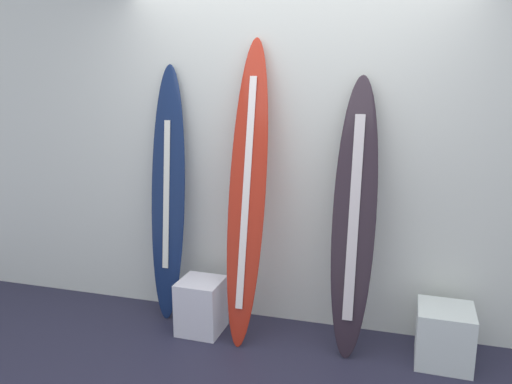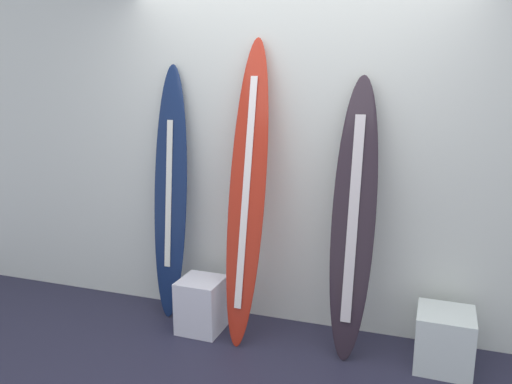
# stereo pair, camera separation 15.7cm
# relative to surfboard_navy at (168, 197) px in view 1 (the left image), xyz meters

# --- Properties ---
(wall_back) EXTENTS (7.20, 0.20, 2.80)m
(wall_back) POSITION_rel_surfboard_navy_xyz_m (0.95, 0.26, 0.42)
(wall_back) COLOR silver
(wall_back) RESTS_ON ground
(surfboard_navy) EXTENTS (0.29, 0.29, 1.98)m
(surfboard_navy) POSITION_rel_surfboard_navy_xyz_m (0.00, 0.00, 0.00)
(surfboard_navy) COLOR #13244D
(surfboard_navy) RESTS_ON ground
(surfboard_crimson) EXTENTS (0.28, 0.53, 2.16)m
(surfboard_crimson) POSITION_rel_surfboard_navy_xyz_m (0.68, -0.13, 0.10)
(surfboard_crimson) COLOR #B02716
(surfboard_crimson) RESTS_ON ground
(surfboard_charcoal) EXTENTS (0.30, 0.46, 1.91)m
(surfboard_charcoal) POSITION_rel_surfboard_navy_xyz_m (1.44, -0.11, -0.04)
(surfboard_charcoal) COLOR #2A1F29
(surfboard_charcoal) RESTS_ON ground
(display_block_left) EXTENTS (0.37, 0.37, 0.39)m
(display_block_left) POSITION_rel_surfboard_navy_xyz_m (2.07, -0.16, -0.78)
(display_block_left) COLOR silver
(display_block_left) RESTS_ON ground
(display_block_center) EXTENTS (0.32, 0.32, 0.41)m
(display_block_center) POSITION_rel_surfboard_navy_xyz_m (0.34, -0.21, -0.78)
(display_block_center) COLOR silver
(display_block_center) RESTS_ON ground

